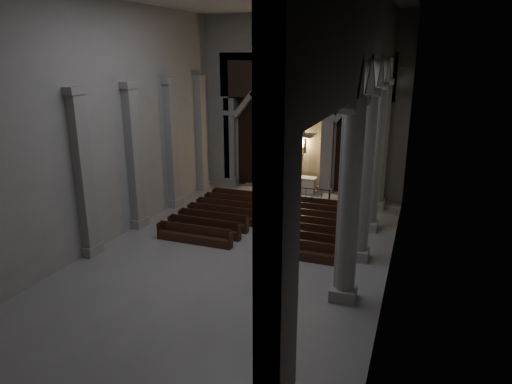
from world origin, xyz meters
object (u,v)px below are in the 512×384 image
altar (301,184)px  altar_rail (291,191)px  candle_stand_left (258,189)px  pews (265,222)px  candle_stand_right (339,199)px  worshipper (311,206)px

altar → altar_rail: bearing=-96.3°
candle_stand_left → pews: candle_stand_left is taller
altar_rail → candle_stand_right: size_ratio=3.25×
candle_stand_left → pews: (2.49, -5.76, -0.12)m
candle_stand_left → candle_stand_right: size_ratio=0.95×
altar_rail → pews: (-0.00, -5.20, -0.38)m
altar → altar_rail: size_ratio=0.40×
altar → candle_stand_right: 3.51m
altar → candle_stand_left: size_ratio=1.35×
candle_stand_left → worshipper: bearing=-32.8°
altar → pews: bearing=-91.7°
altar_rail → worshipper: (1.97, -2.32, -0.11)m
altar → worshipper: bearing=-67.5°
candle_stand_left → worshipper: 5.31m
pews → candle_stand_right: bearing=58.9°
candle_stand_right → pews: 6.15m
pews → candle_stand_left: bearing=113.4°
altar → worshipper: (1.75, -4.24, -0.10)m
candle_stand_left → candle_stand_right: 5.69m
altar_rail → candle_stand_left: bearing=167.5°
altar → altar_rail: (-0.21, -1.92, 0.01)m
altar → altar_rail: altar is taller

